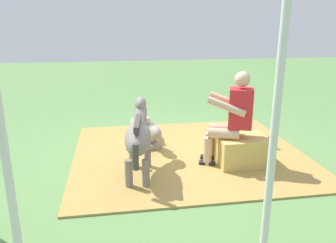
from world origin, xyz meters
TOP-DOWN VIEW (x-y plane):
  - ground_plane at (0.00, 0.00)m, footprint 24.00×24.00m
  - hay_patch at (-0.17, 0.04)m, footprint 3.32×2.93m
  - hay_bale at (-0.79, 0.53)m, footprint 0.66×0.51m
  - person_seated at (-0.64, 0.49)m, footprint 0.72×0.56m
  - pony_standing at (0.61, 0.61)m, footprint 0.43×1.34m
  - pony_lying at (0.42, -0.69)m, footprint 0.55×1.36m
  - soda_bottle at (-1.43, 0.05)m, footprint 0.07×0.07m
  - tent_pole_left at (-0.23, 2.46)m, footprint 0.06×0.06m
  - tent_pole_right at (1.60, 2.40)m, footprint 0.06×0.06m

SIDE VIEW (x-z plane):
  - ground_plane at x=0.00m, z-range 0.00..0.00m
  - hay_patch at x=-0.17m, z-range 0.00..0.02m
  - soda_bottle at x=-1.43m, z-range 0.00..0.25m
  - pony_lying at x=0.42m, z-range -0.02..0.40m
  - hay_bale at x=-0.79m, z-range 0.00..0.40m
  - pony_standing at x=0.61m, z-range 0.08..0.97m
  - person_seated at x=-0.64m, z-range 0.05..1.33m
  - tent_pole_left at x=-0.23m, z-range 0.00..2.32m
  - tent_pole_right at x=1.60m, z-range 0.00..2.32m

